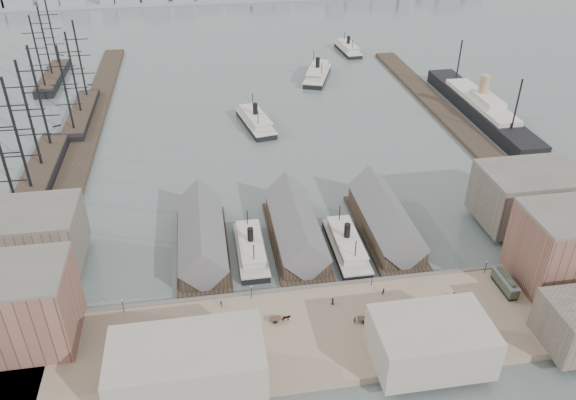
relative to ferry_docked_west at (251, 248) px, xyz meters
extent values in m
plane|color=#4C5857|center=(13.00, -13.11, -2.14)|extent=(900.00, 900.00, 0.00)
cube|color=#86705A|center=(13.00, -33.11, -1.14)|extent=(180.00, 30.00, 2.00)
cube|color=#59544C|center=(13.00, -18.31, -0.99)|extent=(180.00, 1.20, 2.30)
cube|color=#2D231C|center=(-55.00, 86.89, -1.34)|extent=(10.00, 220.00, 1.60)
cube|color=#2D231C|center=(91.00, 76.89, -1.34)|extent=(10.00, 180.00, 1.60)
cube|color=#2D231C|center=(-13.00, 2.89, -1.54)|extent=(14.00, 42.00, 1.20)
cube|color=#2D231C|center=(-13.00, 3.89, 1.56)|extent=(12.00, 36.00, 5.00)
cube|color=#59595B|center=(-13.00, 3.89, 4.16)|extent=(12.60, 37.00, 12.60)
cube|color=#2D231C|center=(13.00, 2.89, -1.54)|extent=(14.00, 42.00, 1.20)
cube|color=#2D231C|center=(13.00, 3.89, 1.56)|extent=(12.00, 36.00, 5.00)
cube|color=#59595B|center=(13.00, 3.89, 4.16)|extent=(12.60, 37.00, 12.60)
cube|color=#2D231C|center=(39.00, 2.89, -1.54)|extent=(14.00, 42.00, 1.20)
cube|color=#2D231C|center=(39.00, 3.89, 1.56)|extent=(12.00, 36.00, 5.00)
cube|color=#59595B|center=(39.00, 3.89, 4.16)|extent=(12.60, 37.00, 12.60)
cube|color=#60564C|center=(-57.00, 4.89, 6.86)|extent=(26.00, 20.00, 14.00)
cube|color=#60564C|center=(81.00, 1.89, 7.36)|extent=(28.00, 20.00, 15.00)
cube|color=gray|center=(33.00, -45.11, 4.86)|extent=(24.00, 16.00, 10.00)
cube|color=gray|center=(-17.00, -45.11, 5.86)|extent=(30.00, 16.00, 12.00)
cylinder|color=black|center=(-32.00, -20.11, 1.66)|extent=(0.16, 0.16, 3.60)
sphere|color=beige|center=(-32.00, -20.11, 3.56)|extent=(0.44, 0.44, 0.44)
cylinder|color=black|center=(-2.00, -20.11, 1.66)|extent=(0.16, 0.16, 3.60)
sphere|color=beige|center=(-2.00, -20.11, 3.56)|extent=(0.44, 0.44, 0.44)
cylinder|color=black|center=(28.00, -20.11, 1.66)|extent=(0.16, 0.16, 3.60)
sphere|color=beige|center=(28.00, -20.11, 3.56)|extent=(0.44, 0.44, 0.44)
cylinder|color=black|center=(58.00, -20.11, 1.66)|extent=(0.16, 0.16, 3.60)
sphere|color=beige|center=(58.00, -20.11, 3.56)|extent=(0.44, 0.44, 0.44)
cube|color=gray|center=(-132.16, 316.89, 3.00)|extent=(20.65, 14.00, 10.28)
cube|color=gray|center=(-110.57, 316.89, 1.47)|extent=(14.71, 14.00, 7.23)
cube|color=black|center=(0.00, 0.00, -1.32)|extent=(7.32, 25.62, 1.65)
cube|color=beige|center=(0.00, 0.00, -0.13)|extent=(7.69, 25.62, 0.46)
cube|color=beige|center=(0.00, 0.00, 1.15)|extent=(5.95, 18.30, 2.01)
cube|color=beige|center=(0.00, 0.00, 2.43)|extent=(6.40, 20.13, 0.37)
cylinder|color=black|center=(0.00, 0.00, 4.44)|extent=(1.65, 1.65, 4.12)
cylinder|color=black|center=(0.00, 8.23, 4.26)|extent=(0.27, 0.27, 5.49)
cylinder|color=black|center=(0.00, -8.23, 4.26)|extent=(0.27, 0.27, 5.49)
cube|color=black|center=(26.00, -2.77, -1.29)|extent=(7.63, 26.69, 1.72)
cube|color=beige|center=(26.00, -2.77, -0.05)|extent=(8.01, 26.69, 0.48)
cube|color=beige|center=(26.00, -2.77, 1.29)|extent=(6.20, 19.07, 2.10)
cube|color=beige|center=(26.00, -2.77, 2.62)|extent=(6.67, 20.97, 0.38)
cylinder|color=black|center=(26.00, -2.77, 4.72)|extent=(1.72, 1.72, 4.29)
cylinder|color=black|center=(26.00, 5.81, 4.53)|extent=(0.29, 0.29, 5.72)
cylinder|color=black|center=(26.00, -11.35, 4.53)|extent=(0.29, 0.29, 5.72)
cube|color=black|center=(10.96, 84.72, -1.20)|extent=(13.72, 30.43, 1.89)
cube|color=beige|center=(10.96, 84.72, 0.16)|extent=(14.14, 30.51, 0.52)
cube|color=beige|center=(10.96, 84.72, 1.63)|extent=(10.61, 21.89, 2.31)
cube|color=beige|center=(10.96, 84.72, 3.10)|extent=(11.52, 24.05, 0.42)
cylinder|color=black|center=(10.96, 84.72, 5.41)|extent=(1.89, 1.89, 4.72)
cylinder|color=black|center=(10.96, 94.17, 5.20)|extent=(0.31, 0.31, 6.30)
cylinder|color=black|center=(10.96, 75.28, 5.20)|extent=(0.31, 0.31, 6.30)
cube|color=black|center=(47.12, 136.27, -1.14)|extent=(19.40, 32.47, 2.01)
cube|color=beige|center=(47.12, 136.27, 0.32)|extent=(19.82, 32.63, 0.56)
cube|color=beige|center=(47.12, 136.27, 1.88)|extent=(14.68, 23.50, 2.46)
cube|color=beige|center=(47.12, 136.27, 3.45)|extent=(15.99, 25.80, 0.45)
cylinder|color=black|center=(47.12, 136.27, 5.91)|extent=(2.01, 2.01, 5.03)
cylinder|color=black|center=(47.12, 146.34, 5.69)|extent=(0.34, 0.34, 6.71)
cylinder|color=black|center=(47.12, 126.20, 5.69)|extent=(0.34, 0.34, 6.71)
cube|color=black|center=(72.80, 175.91, -1.28)|extent=(9.47, 27.20, 1.72)
cube|color=beige|center=(72.80, 175.91, -0.04)|extent=(9.85, 27.23, 0.48)
cube|color=beige|center=(72.80, 175.91, 1.29)|extent=(7.51, 19.48, 2.10)
cube|color=beige|center=(72.80, 175.91, 2.63)|extent=(8.12, 21.42, 0.38)
cylinder|color=black|center=(72.80, 175.91, 4.73)|extent=(1.72, 1.72, 4.30)
cylinder|color=black|center=(72.80, 184.50, 4.54)|extent=(0.29, 0.29, 5.73)
cylinder|color=black|center=(72.80, 167.32, 4.54)|extent=(0.29, 0.29, 5.73)
cube|color=black|center=(-65.16, 48.44, -0.19)|extent=(9.77, 67.31, 3.91)
cube|color=#2D231C|center=(-65.16, 48.44, 2.09)|extent=(9.23, 60.58, 0.65)
cylinder|color=black|center=(-65.16, 24.88, 19.57)|extent=(0.87, 0.87, 36.91)
cylinder|color=black|center=(-65.16, 40.58, 19.57)|extent=(0.87, 0.87, 36.91)
cylinder|color=black|center=(-65.16, 56.29, 19.57)|extent=(0.87, 0.87, 36.91)
cylinder|color=black|center=(-65.16, 71.99, 19.57)|extent=(0.87, 0.87, 36.91)
cube|color=black|center=(-59.21, 103.36, -0.39)|extent=(8.78, 50.72, 3.51)
cube|color=#2D231C|center=(-59.21, 103.36, 1.66)|extent=(8.29, 45.65, 0.59)
cylinder|color=black|center=(-59.21, 85.61, 17.36)|extent=(0.78, 0.78, 33.16)
cylinder|color=black|center=(-59.21, 103.36, 17.36)|extent=(0.78, 0.78, 33.16)
cylinder|color=black|center=(-59.21, 121.11, 17.36)|extent=(0.78, 0.78, 33.16)
cube|color=black|center=(-79.74, 153.47, -0.43)|extent=(8.58, 47.65, 3.43)
cube|color=#2D231C|center=(-79.74, 153.47, 1.57)|extent=(8.10, 42.89, 0.57)
cylinder|color=black|center=(-79.74, 136.79, 16.92)|extent=(0.76, 0.76, 32.40)
cylinder|color=black|center=(-79.74, 153.47, 16.92)|extent=(0.76, 0.76, 32.40)
cylinder|color=black|center=(-79.74, 170.15, 16.92)|extent=(0.76, 0.76, 32.40)
cube|color=black|center=(105.00, 80.89, 0.60)|extent=(11.90, 86.96, 5.49)
cube|color=beige|center=(105.00, 80.89, 4.26)|extent=(10.07, 50.35, 1.83)
cube|color=beige|center=(105.00, 76.31, 6.55)|extent=(7.32, 18.31, 2.75)
cylinder|color=tan|center=(105.00, 80.89, 10.67)|extent=(4.03, 4.03, 9.15)
cube|color=black|center=(59.88, -26.69, 0.24)|extent=(2.39, 9.10, 0.76)
cube|color=#2F3E2D|center=(59.88, -26.69, 1.86)|extent=(2.49, 9.58, 2.49)
cube|color=#59595B|center=(59.88, -26.69, 3.25)|extent=(2.69, 9.97, 0.29)
imported|color=black|center=(-27.71, -29.88, 0.70)|extent=(1.97, 1.89, 1.69)
cube|color=#3F2D21|center=(-30.05, -31.00, 0.76)|extent=(2.99, 2.48, 0.25)
cylinder|color=black|center=(-29.75, -31.63, 0.41)|extent=(1.03, 0.55, 1.10)
cylinder|color=black|center=(-30.35, -30.37, 0.41)|extent=(1.03, 0.55, 1.10)
imported|color=black|center=(5.10, -29.09, 0.67)|extent=(2.00, 1.02, 1.64)
cube|color=#3F2D21|center=(2.50, -28.90, 0.76)|extent=(2.70, 1.68, 0.25)
cylinder|color=black|center=(2.45, -29.60, 0.41)|extent=(1.10, 0.16, 1.10)
cylinder|color=black|center=(2.55, -28.20, 0.41)|extent=(1.10, 0.16, 1.10)
imported|color=black|center=(24.95, -31.74, 0.60)|extent=(1.51, 1.68, 1.48)
cube|color=#3F2D21|center=(22.39, -32.23, 0.76)|extent=(2.84, 1.96, 0.25)
cylinder|color=black|center=(22.52, -32.92, 0.41)|extent=(1.10, 0.29, 1.10)
cylinder|color=black|center=(22.26, -31.54, 0.41)|extent=(1.10, 0.29, 1.10)
imported|color=black|center=(-41.41, -26.23, 0.65)|extent=(0.69, 0.72, 1.59)
imported|color=black|center=(-24.77, -29.91, 0.73)|extent=(1.04, 0.93, 1.76)
imported|color=black|center=(-9.39, -21.79, 0.64)|extent=(0.75, 1.10, 1.57)
imported|color=black|center=(-9.90, -40.56, 0.74)|extent=(0.97, 1.08, 1.76)
imported|color=black|center=(16.86, -25.29, 0.77)|extent=(0.71, 0.97, 1.83)
imported|color=black|center=(20.38, -32.25, 0.77)|extent=(0.54, 0.70, 1.82)
imported|color=black|center=(29.92, -23.83, 0.74)|extent=(1.04, 0.94, 1.76)
imported|color=black|center=(46.26, -39.86, 0.75)|extent=(1.23, 1.32, 1.78)
imported|color=black|center=(46.26, -27.76, 0.73)|extent=(1.09, 0.95, 1.76)
camera|label=1|loc=(-9.97, -123.20, 91.16)|focal=35.00mm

